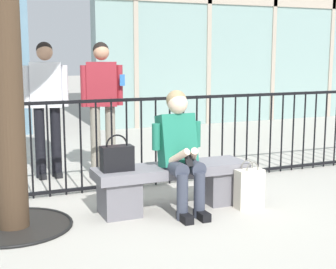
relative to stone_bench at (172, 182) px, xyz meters
name	(u,v)px	position (x,y,z in m)	size (l,w,h in m)	color
ground_plane	(172,208)	(0.00, 0.00, -0.27)	(60.00, 60.00, 0.00)	#B2ADA3
stone_bench	(172,182)	(0.00, 0.00, 0.00)	(1.60, 0.44, 0.45)	slate
seated_person_with_phone	(180,148)	(0.04, -0.13, 0.38)	(0.52, 0.66, 1.21)	#383D4C
handbag_on_bench	(117,158)	(-0.58, -0.01, 0.31)	(0.31, 0.15, 0.36)	black
shopping_bag	(249,188)	(0.73, -0.31, -0.06)	(0.28, 0.15, 0.49)	beige
bystander_at_railing	(102,98)	(-0.25, 1.68, 0.73)	(0.55, 0.32, 1.71)	gray
bystander_further_back	(46,99)	(-0.93, 1.81, 0.73)	(0.55, 0.30, 1.71)	black
plaza_railing	(141,142)	(0.00, 0.90, 0.27)	(8.31, 0.04, 1.06)	black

